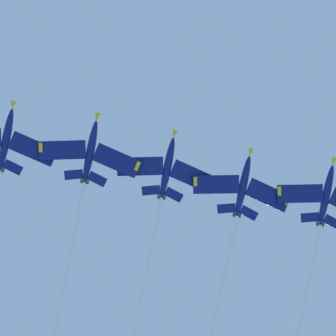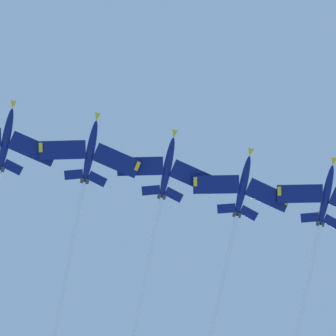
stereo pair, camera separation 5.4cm
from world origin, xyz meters
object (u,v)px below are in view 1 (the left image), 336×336
jet_far_left (315,246)px  jet_centre (155,227)px  jet_inner_left (230,246)px  jet_inner_right (81,199)px

jet_far_left → jet_centre: (-16.66, 27.12, 0.86)m
jet_inner_left → jet_far_left: bearing=-63.7°
jet_far_left → jet_inner_right: bearing=127.1°
jet_far_left → jet_inner_left: size_ratio=0.94×
jet_inner_left → jet_inner_right: (-20.85, 22.28, 1.19)m
jet_centre → jet_far_left: bearing=-58.4°
jet_far_left → jet_inner_left: 16.94m
jet_far_left → jet_inner_left: jet_far_left is taller
jet_inner_left → jet_inner_right: bearing=133.1°
jet_inner_left → jet_centre: bearing=127.5°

